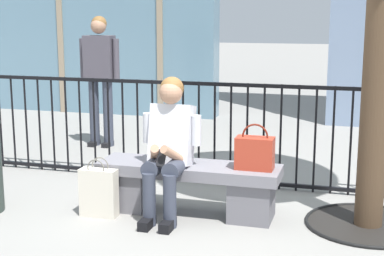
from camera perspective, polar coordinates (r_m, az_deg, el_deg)
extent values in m
plane|color=gray|center=(5.17, -0.31, -8.40)|extent=(60.00, 60.00, 0.00)
cube|color=slate|center=(5.04, -0.32, -4.11)|extent=(1.60, 0.44, 0.10)
cube|color=slate|center=(5.29, -6.18, -6.00)|extent=(0.36, 0.37, 0.35)
cube|color=slate|center=(4.99, 5.92, -7.06)|extent=(0.36, 0.37, 0.35)
cylinder|color=#383D4C|center=(4.93, -3.49, -3.66)|extent=(0.15, 0.40, 0.15)
cylinder|color=#383D4C|center=(4.82, -4.26, -7.06)|extent=(0.11, 0.11, 0.45)
cube|color=black|center=(4.83, -4.48, -9.35)|extent=(0.09, 0.22, 0.08)
cylinder|color=#383D4C|center=(4.87, -1.49, -3.81)|extent=(0.15, 0.40, 0.15)
cylinder|color=#383D4C|center=(4.76, -2.21, -7.26)|extent=(0.11, 0.11, 0.45)
cube|color=black|center=(4.77, -2.42, -9.59)|extent=(0.09, 0.22, 0.08)
cube|color=silver|center=(4.98, -2.00, -0.67)|extent=(0.36, 0.30, 0.55)
cylinder|color=silver|center=(5.04, -4.39, 0.04)|extent=(0.08, 0.08, 0.26)
cylinder|color=tan|center=(4.82, -3.71, -2.52)|extent=(0.16, 0.28, 0.20)
cylinder|color=silver|center=(4.90, 0.44, -0.24)|extent=(0.08, 0.08, 0.26)
cylinder|color=tan|center=(4.77, -1.90, -2.65)|extent=(0.16, 0.28, 0.20)
cube|color=black|center=(4.75, -3.05, -2.99)|extent=(0.07, 0.10, 0.13)
sphere|color=tan|center=(4.89, -2.11, 3.53)|extent=(0.20, 0.20, 0.20)
sphere|color=olive|center=(4.92, -2.00, 3.92)|extent=(0.20, 0.20, 0.20)
cube|color=#B23823|center=(4.86, 6.22, -2.50)|extent=(0.32, 0.17, 0.27)
torus|color=maroon|center=(4.83, 6.26, -0.87)|extent=(0.22, 0.02, 0.22)
cube|color=beige|center=(5.09, -9.21, -6.34)|extent=(0.33, 0.12, 0.42)
torus|color=slate|center=(4.99, -9.50, -3.96)|extent=(0.16, 0.01, 0.16)
torus|color=slate|center=(5.06, -9.08, -3.72)|extent=(0.16, 0.01, 0.16)
cylinder|color=#383D4C|center=(7.79, -9.65, 1.58)|extent=(0.13, 0.13, 0.90)
cube|color=black|center=(7.83, -9.67, -1.50)|extent=(0.09, 0.22, 0.06)
cylinder|color=#383D4C|center=(7.71, -8.30, 1.51)|extent=(0.13, 0.13, 0.90)
cube|color=black|center=(7.75, -8.34, -1.60)|extent=(0.09, 0.22, 0.06)
cube|color=#4C4751|center=(7.66, -9.15, 6.94)|extent=(0.39, 0.24, 0.56)
cylinder|color=#4C4751|center=(7.76, -10.72, 6.79)|extent=(0.08, 0.08, 0.52)
cylinder|color=#4C4751|center=(7.56, -7.52, 6.78)|extent=(0.08, 0.08, 0.52)
sphere|color=tan|center=(7.64, -9.24, 9.93)|extent=(0.20, 0.20, 0.20)
sphere|color=olive|center=(7.66, -9.18, 10.16)|extent=(0.20, 0.20, 0.20)
cylinder|color=black|center=(6.93, -18.43, 0.64)|extent=(0.02, 0.02, 1.06)
cylinder|color=black|center=(6.83, -17.27, 0.57)|extent=(0.02, 0.02, 1.06)
cylinder|color=black|center=(6.74, -16.08, 0.50)|extent=(0.02, 0.02, 1.06)
cylinder|color=black|center=(6.66, -14.85, 0.43)|extent=(0.02, 0.02, 1.06)
cylinder|color=black|center=(6.57, -13.59, 0.35)|extent=(0.02, 0.02, 1.06)
cylinder|color=black|center=(6.49, -12.30, 0.28)|extent=(0.02, 0.02, 1.06)
cylinder|color=black|center=(6.41, -10.98, 0.20)|extent=(0.02, 0.02, 1.06)
cylinder|color=black|center=(6.34, -9.63, 0.12)|extent=(0.02, 0.02, 1.06)
cylinder|color=black|center=(6.27, -8.24, 0.04)|extent=(0.02, 0.02, 1.06)
cylinder|color=black|center=(6.20, -6.83, -0.05)|extent=(0.02, 0.02, 1.06)
cylinder|color=black|center=(6.14, -5.38, -0.13)|extent=(0.02, 0.02, 1.06)
cylinder|color=black|center=(6.08, -3.91, -0.22)|extent=(0.02, 0.02, 1.06)
cylinder|color=black|center=(6.03, -2.41, -0.31)|extent=(0.02, 0.02, 1.06)
cylinder|color=black|center=(5.97, -0.88, -0.40)|extent=(0.02, 0.02, 1.06)
cylinder|color=black|center=(5.93, 0.67, -0.49)|extent=(0.02, 0.02, 1.06)
cylinder|color=black|center=(5.89, 2.25, -0.58)|extent=(0.02, 0.02, 1.06)
cylinder|color=black|center=(5.85, 3.85, -0.67)|extent=(0.02, 0.02, 1.06)
cylinder|color=black|center=(5.82, 5.46, -0.77)|extent=(0.02, 0.02, 1.06)
cylinder|color=black|center=(5.79, 7.10, -0.86)|extent=(0.02, 0.02, 1.06)
cylinder|color=black|center=(5.77, 8.74, -0.95)|extent=(0.02, 0.02, 1.06)
cylinder|color=black|center=(5.75, 10.40, -1.05)|extent=(0.02, 0.02, 1.06)
cylinder|color=black|center=(5.73, 12.07, -1.14)|extent=(0.02, 0.02, 1.06)
cylinder|color=black|center=(5.73, 13.75, -1.23)|extent=(0.02, 0.02, 1.06)
cylinder|color=black|center=(5.72, 15.43, -1.33)|extent=(0.02, 0.02, 1.06)
cylinder|color=black|center=(5.72, 17.11, -1.42)|extent=(0.02, 0.02, 1.06)
cube|color=black|center=(6.00, 2.21, -5.08)|extent=(7.06, 0.04, 0.04)
cube|color=black|center=(5.80, 2.29, 4.36)|extent=(7.06, 0.04, 0.04)
cylinder|color=black|center=(5.09, 16.98, -9.14)|extent=(1.01, 1.01, 0.01)
torus|color=black|center=(5.09, 16.99, -9.08)|extent=(1.04, 1.04, 0.03)
cylinder|color=#4C3826|center=(4.79, 18.16, 10.26)|extent=(0.23, 0.23, 3.40)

